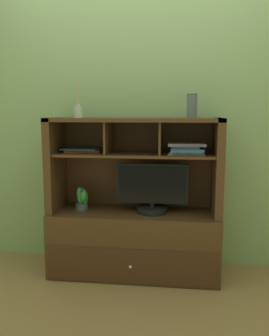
% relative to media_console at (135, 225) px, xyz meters
% --- Properties ---
extents(floor_plane, '(6.00, 6.00, 0.02)m').
position_rel_media_console_xyz_m(floor_plane, '(0.00, -0.01, -0.42)').
color(floor_plane, olive).
rests_on(floor_plane, ground).
extents(back_wall, '(6.00, 0.02, 2.80)m').
position_rel_media_console_xyz_m(back_wall, '(0.00, 0.27, 0.99)').
color(back_wall, '#84A16A').
rests_on(back_wall, ground).
extents(media_console, '(1.37, 0.52, 1.29)m').
position_rel_media_console_xyz_m(media_console, '(0.00, 0.00, 0.00)').
color(media_console, '#482D18').
rests_on(media_console, ground).
extents(tv_monitor, '(0.57, 0.25, 0.40)m').
position_rel_media_console_xyz_m(tv_monitor, '(0.15, -0.03, 0.29)').
color(tv_monitor, black).
rests_on(tv_monitor, media_console).
extents(potted_orchid, '(0.12, 0.12, 0.19)m').
position_rel_media_console_xyz_m(potted_orchid, '(-0.44, -0.01, 0.21)').
color(potted_orchid, '#444C59').
rests_on(potted_orchid, media_console).
extents(magazine_stack_left, '(0.33, 0.31, 0.03)m').
position_rel_media_console_xyz_m(magazine_stack_left, '(-0.43, 0.05, 0.62)').
color(magazine_stack_left, '#B1322D').
rests_on(magazine_stack_left, media_console).
extents(magazine_stack_centre, '(0.29, 0.29, 0.09)m').
position_rel_media_console_xyz_m(magazine_stack_centre, '(0.41, -0.06, 0.64)').
color(magazine_stack_centre, slate).
rests_on(magazine_stack_centre, media_console).
extents(diffuser_bottle, '(0.07, 0.07, 0.26)m').
position_rel_media_console_xyz_m(diffuser_bottle, '(-0.45, -0.04, 0.93)').
color(diffuser_bottle, '#BCB4AF').
rests_on(diffuser_bottle, media_console).
extents(ceramic_vase, '(0.08, 0.08, 0.19)m').
position_rel_media_console_xyz_m(ceramic_vase, '(0.45, -0.00, 0.97)').
color(ceramic_vase, '#4F585C').
rests_on(ceramic_vase, media_console).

